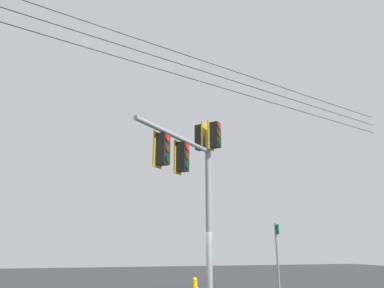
{
  "coord_description": "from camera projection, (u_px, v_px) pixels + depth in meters",
  "views": [
    {
      "loc": [
        11.32,
        -2.81,
        2.02
      ],
      "look_at": [
        0.56,
        0.18,
        5.23
      ],
      "focal_mm": 33.71,
      "sensor_mm": 36.0,
      "label": 1
    }
  ],
  "objects": [
    {
      "name": "signal_mast_assembly",
      "position": [
        196.0,
        168.0,
        11.63
      ],
      "size": [
        3.22,
        3.32,
        6.3
      ],
      "color": "gray",
      "rests_on": "ground"
    },
    {
      "name": "route_sign_primary",
      "position": [
        278.0,
        257.0,
        12.15
      ],
      "size": [
        0.34,
        0.11,
        2.84
      ],
      "color": "slate",
      "rests_on": "ground"
    },
    {
      "name": "fire_hydrant",
      "position": [
        195.0,
        288.0,
        15.03
      ],
      "size": [
        0.24,
        0.3,
        0.81
      ],
      "color": "yellow",
      "rests_on": "ground"
    },
    {
      "name": "overhead_wire_span",
      "position": [
        226.0,
        79.0,
        13.85
      ],
      "size": [
        6.26,
        18.98,
        0.96
      ],
      "color": "black"
    }
  ]
}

